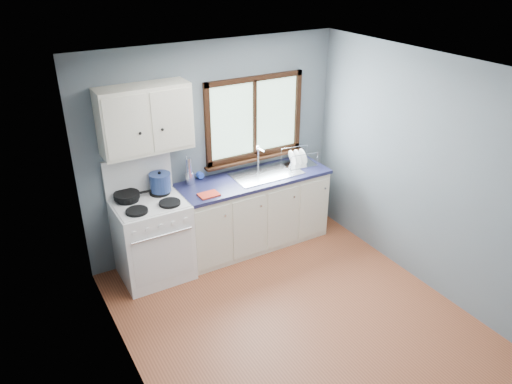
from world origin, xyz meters
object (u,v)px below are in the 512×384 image
gas_range (152,237)px  thermos (189,172)px  stockpot (160,182)px  dish_rack (298,161)px  sink (266,178)px  utensil_crock (190,178)px  skillet (127,195)px  base_cabinets (253,214)px

gas_range → thermos: bearing=19.7°
stockpot → dish_rack: bearing=-2.6°
sink → thermos: bearing=168.7°
utensil_crock → dish_rack: bearing=-6.4°
sink → skillet: bearing=175.2°
stockpot → thermos: (0.37, 0.06, 0.02)m
dish_rack → base_cabinets: bearing=-168.7°
utensil_crock → sink: bearing=-12.7°
stockpot → utensil_crock: (0.38, 0.08, -0.07)m
utensil_crock → thermos: (-0.01, -0.02, 0.09)m
base_cabinets → dish_rack: bearing=3.8°
sink → stockpot: (-1.29, 0.12, 0.21)m
gas_range → stockpot: bearing=36.3°
stockpot → dish_rack: (1.79, -0.08, -0.09)m
base_cabinets → stockpot: (-1.11, 0.12, 0.65)m
gas_range → skillet: size_ratio=3.20×
gas_range → sink: (1.49, 0.02, 0.37)m
skillet → utensil_crock: (0.76, 0.06, 0.01)m
sink → utensil_crock: 0.94m
sink → stockpot: size_ratio=3.41×
skillet → thermos: thermos is taller
stockpot → thermos: bearing=9.1°
utensil_crock → base_cabinets: bearing=-15.6°
gas_range → utensil_crock: bearing=21.1°
base_cabinets → dish_rack: size_ratio=4.36×
gas_range → base_cabinets: size_ratio=0.74×
skillet → thermos: size_ratio=1.29×
sink → dish_rack: sink is taller
stockpot → gas_range: bearing=-143.7°
sink → dish_rack: bearing=5.2°
gas_range → stockpot: (0.20, 0.14, 0.57)m
sink → stockpot: 1.31m
thermos → dish_rack: 1.43m
gas_range → utensil_crock: 0.80m
utensil_crock → dish_rack: size_ratio=0.87×
gas_range → sink: gas_range is taller
gas_range → skillet: (-0.18, 0.16, 0.49)m
skillet → utensil_crock: bearing=7.9°
base_cabinets → stockpot: stockpot is taller
base_cabinets → stockpot: bearing=173.6°
sink → stockpot: sink is taller
stockpot → utensil_crock: utensil_crock is taller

